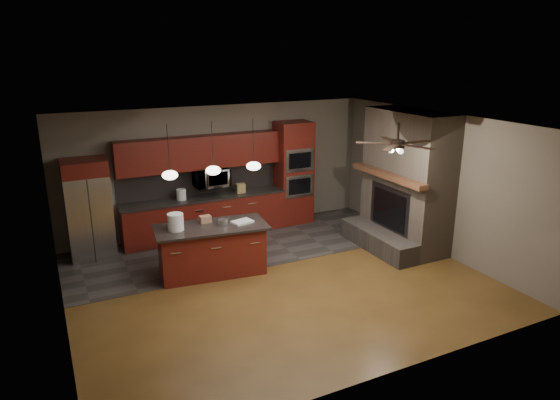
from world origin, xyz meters
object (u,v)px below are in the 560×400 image
counter_box (241,188)px  cardboard_box (205,219)px  counter_bucket (181,194)px  oven_tower (293,173)px  paint_can (223,222)px  white_bucket (176,222)px  microwave (211,177)px  refrigerator (88,209)px  paint_tray (242,222)px  kitchen_island (212,249)px

counter_box → cardboard_box: bearing=-125.3°
counter_bucket → counter_box: 1.32m
oven_tower → paint_can: 3.12m
white_bucket → microwave: bearing=55.4°
refrigerator → paint_tray: refrigerator is taller
paint_tray → cardboard_box: cardboard_box is taller
paint_can → refrigerator: bearing=138.2°
white_bucket → cardboard_box: 0.61m
kitchen_island → white_bucket: 0.86m
counter_bucket → kitchen_island: bearing=-89.5°
oven_tower → counter_bucket: oven_tower is taller
oven_tower → kitchen_island: 3.32m
microwave → paint_tray: (-0.10, -2.02, -0.36)m
paint_can → counter_bucket: counter_bucket is taller
refrigerator → paint_tray: size_ratio=5.41×
kitchen_island → counter_box: 2.31m
microwave → oven_tower: bearing=-1.7°
counter_box → paint_can: bearing=-115.8°
counter_box → microwave: bearing=175.5°
white_bucket → cardboard_box: bearing=14.9°
microwave → counter_box: 0.71m
oven_tower → refrigerator: size_ratio=1.22×
kitchen_island → cardboard_box: bearing=104.9°
paint_tray → paint_can: bearing=162.3°
paint_can → counter_bucket: size_ratio=0.73×
cardboard_box → refrigerator: bearing=138.3°
oven_tower → counter_box: bearing=-178.2°
refrigerator → counter_bucket: (1.86, 0.08, 0.04)m
oven_tower → paint_tray: bearing=-136.6°
white_bucket → paint_tray: (1.19, -0.16, -0.13)m
oven_tower → counter_box: size_ratio=11.50×
oven_tower → paint_tray: (-2.08, -1.96, -0.25)m
white_bucket → counter_bucket: (0.60, 1.81, -0.05)m
oven_tower → microwave: bearing=178.3°
microwave → cardboard_box: 1.88m
kitchen_island → counter_box: counter_box is taller
microwave → cardboard_box: microwave is taller
kitchen_island → paint_tray: 0.75m
refrigerator → counter_bucket: bearing=2.5°
paint_can → cardboard_box: (-0.24, 0.28, 0.01)m
refrigerator → white_bucket: 2.14m
white_bucket → counter_box: size_ratio=1.44×
kitchen_island → counter_bucket: counter_bucket is taller
counter_box → counter_bucket: bearing=-177.7°
white_bucket → paint_tray: white_bucket is taller
microwave → counter_box: bearing=-9.0°
paint_can → oven_tower: bearing=38.4°
oven_tower → white_bucket: oven_tower is taller
oven_tower → kitchen_island: bearing=-144.7°
kitchen_island → paint_tray: bearing=-1.6°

